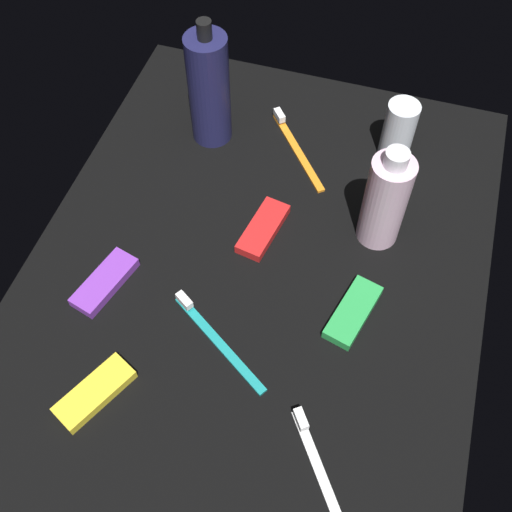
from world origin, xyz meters
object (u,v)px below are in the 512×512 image
snack_bar_purple (105,282)px  lotion_bottle (209,89)px  bodywash_bottle (385,200)px  toothbrush_white (320,472)px  snack_bar_red (263,229)px  snack_bar_yellow (95,392)px  toothbrush_orange (295,145)px  snack_bar_green (353,312)px  deodorant_stick (399,130)px  toothbrush_teal (214,336)px

snack_bar_purple → lotion_bottle: bearing=7.0°
lotion_bottle → bodywash_bottle: 32.33cm
toothbrush_white → snack_bar_red: toothbrush_white is taller
toothbrush_white → snack_bar_yellow: (1.21, 29.25, 0.14)cm
toothbrush_white → toothbrush_orange: bearing=18.3°
lotion_bottle → snack_bar_purple: size_ratio=2.08×
snack_bar_green → snack_bar_yellow: 35.12cm
bodywash_bottle → deodorant_stick: 17.08cm
lotion_bottle → snack_bar_green: (-26.58, -29.34, -8.83)cm
lotion_bottle → toothbrush_white: bearing=-148.1°
toothbrush_white → snack_bar_yellow: toothbrush_white is taller
toothbrush_white → snack_bar_red: 35.60cm
snack_bar_green → snack_bar_red: 18.43cm
toothbrush_orange → lotion_bottle: bearing=94.1°
snack_bar_yellow → toothbrush_white: bearing=-66.1°
deodorant_stick → snack_bar_red: 26.80cm
snack_bar_purple → snack_bar_red: same height
bodywash_bottle → toothbrush_teal: size_ratio=1.10×
toothbrush_teal → snack_bar_green: size_ratio=1.52×
snack_bar_red → lotion_bottle: bearing=49.4°
bodywash_bottle → snack_bar_red: bearing=105.7°
toothbrush_teal → toothbrush_white: same height
lotion_bottle → snack_bar_yellow: bearing=-178.9°
deodorant_stick → snack_bar_purple: size_ratio=0.96×
lotion_bottle → snack_bar_green: 40.57cm
toothbrush_orange → snack_bar_purple: (-33.00, 18.51, 0.14)cm
toothbrush_orange → toothbrush_white: 51.98cm
snack_bar_green → snack_bar_yellow: same height
lotion_bottle → snack_bar_green: lotion_bottle is taller
snack_bar_purple → snack_bar_red: bearing=-35.1°
toothbrush_white → snack_bar_red: bearing=27.4°
bodywash_bottle → snack_bar_purple: bodywash_bottle is taller
snack_bar_purple → snack_bar_green: (5.44, -34.04, 0.00)cm
deodorant_stick → snack_bar_green: deodorant_stick is taller
snack_bar_purple → snack_bar_green: size_ratio=1.00×
bodywash_bottle → snack_bar_purple: bearing=119.8°
lotion_bottle → toothbrush_white: lotion_bottle is taller
deodorant_stick → toothbrush_white: 53.15cm
snack_bar_green → bodywash_bottle: bearing=12.6°
snack_bar_green → snack_bar_red: same height
toothbrush_orange → snack_bar_green: size_ratio=1.42×
snack_bar_purple → snack_bar_green: 34.47cm
toothbrush_white → snack_bar_yellow: size_ratio=1.47×
lotion_bottle → snack_bar_red: lotion_bottle is taller
bodywash_bottle → snack_bar_yellow: bodywash_bottle is taller
bodywash_bottle → toothbrush_white: bodywash_bottle is taller
deodorant_stick → snack_bar_yellow: deodorant_stick is taller
snack_bar_yellow → snack_bar_red: bearing=3.3°
toothbrush_teal → snack_bar_red: (18.62, -1.24, 0.14)cm
toothbrush_teal → snack_bar_green: 19.00cm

